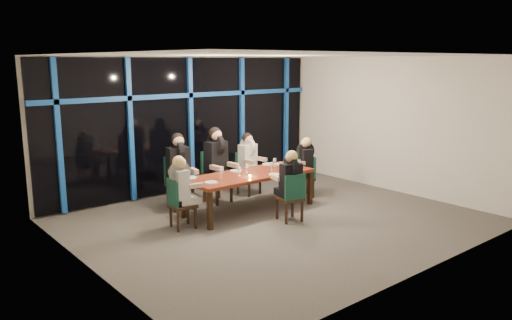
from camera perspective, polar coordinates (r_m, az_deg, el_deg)
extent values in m
plane|color=#5F5953|center=(9.31, 2.37, -6.91)|extent=(7.00, 7.00, 0.00)
cube|color=white|center=(11.34, -7.77, 4.06)|extent=(7.00, 0.04, 3.00)
cube|color=white|center=(7.05, 18.98, -0.82)|extent=(7.00, 0.04, 3.00)
cube|color=white|center=(7.14, -18.93, -0.68)|extent=(0.04, 6.00, 3.00)
cube|color=white|center=(11.57, 15.47, 3.90)|extent=(0.04, 6.00, 3.00)
cube|color=white|center=(8.84, 2.53, 11.89)|extent=(7.00, 6.00, 0.04)
cube|color=black|center=(11.29, -7.61, 4.03)|extent=(6.86, 0.04, 2.94)
cube|color=#144BA2|center=(10.03, -21.64, 2.43)|extent=(0.10, 0.10, 2.94)
cube|color=#144BA2|center=(10.55, -14.16, 3.29)|extent=(0.10, 0.10, 2.94)
cube|color=#144BA2|center=(11.25, -7.47, 4.01)|extent=(0.10, 0.10, 2.94)
cube|color=#144BA2|center=(12.07, -1.63, 4.59)|extent=(0.10, 0.10, 2.94)
cube|color=#144BA2|center=(13.01, 3.43, 5.06)|extent=(0.10, 0.10, 2.94)
cube|color=#144BA2|center=(11.18, -7.56, 7.37)|extent=(6.86, 0.10, 0.10)
cube|color=#FF2D14|center=(12.09, -4.02, 7.67)|extent=(0.60, 0.05, 0.35)
cube|color=maroon|center=(9.70, -0.75, -1.73)|extent=(2.60, 1.00, 0.06)
cube|color=black|center=(8.74, -5.29, -5.79)|extent=(0.08, 0.08, 0.69)
cube|color=black|center=(10.29, 6.20, -3.19)|extent=(0.08, 0.08, 0.69)
cube|color=black|center=(9.46, -8.32, -4.55)|extent=(0.08, 0.08, 0.69)
cube|color=black|center=(10.90, 2.88, -2.32)|extent=(0.08, 0.08, 0.69)
cube|color=black|center=(10.01, -8.69, -2.87)|extent=(0.56, 0.56, 0.06)
cube|color=#174B38|center=(10.14, -9.17, -1.03)|extent=(0.48, 0.14, 0.53)
cube|color=black|center=(9.83, -9.29, -4.69)|extent=(0.05, 0.05, 0.45)
cube|color=black|center=(9.97, -7.21, -4.41)|extent=(0.05, 0.05, 0.45)
cube|color=black|center=(10.18, -10.05, -4.16)|extent=(0.05, 0.05, 0.45)
cube|color=black|center=(10.31, -8.03, -3.90)|extent=(0.05, 0.05, 0.45)
cube|color=black|center=(10.39, -4.40, -2.15)|extent=(0.54, 0.54, 0.07)
cube|color=#174B38|center=(10.49, -5.21, -0.37)|extent=(0.50, 0.10, 0.55)
cube|color=black|center=(10.18, -4.48, -3.97)|extent=(0.05, 0.05, 0.46)
cube|color=black|center=(10.43, -2.83, -3.57)|extent=(0.05, 0.05, 0.46)
cube|color=black|center=(10.47, -5.91, -3.56)|extent=(0.05, 0.05, 0.46)
cube|color=black|center=(10.72, -4.27, -3.18)|extent=(0.05, 0.05, 0.46)
cube|color=black|center=(10.99, -0.80, -1.72)|extent=(0.48, 0.48, 0.06)
cube|color=#174B38|center=(11.07, -1.52, -0.25)|extent=(0.43, 0.10, 0.48)
cube|color=black|center=(10.81, -0.78, -3.20)|extent=(0.04, 0.04, 0.40)
cube|color=black|center=(11.05, 0.47, -2.87)|extent=(0.04, 0.04, 0.40)
cube|color=black|center=(11.05, -2.07, -2.89)|extent=(0.04, 0.04, 0.40)
cube|color=black|center=(11.29, -0.81, -2.58)|extent=(0.04, 0.04, 0.40)
cube|color=black|center=(8.87, -8.36, -5.16)|extent=(0.47, 0.47, 0.06)
cube|color=#174B38|center=(8.74, -9.52, -3.76)|extent=(0.10, 0.42, 0.46)
cube|color=black|center=(8.85, -6.91, -6.64)|extent=(0.04, 0.04, 0.39)
cube|color=black|center=(9.14, -7.78, -6.08)|extent=(0.04, 0.04, 0.39)
cube|color=black|center=(8.73, -8.89, -6.96)|extent=(0.04, 0.04, 0.39)
cube|color=black|center=(9.02, -9.71, -6.38)|extent=(0.04, 0.04, 0.39)
cube|color=black|center=(10.83, 5.44, -2.08)|extent=(0.54, 0.54, 0.05)
cube|color=#174B38|center=(10.85, 6.36, -0.74)|extent=(0.20, 0.40, 0.46)
cube|color=black|center=(10.97, 4.30, -3.06)|extent=(0.05, 0.05, 0.38)
cube|color=black|center=(10.68, 4.92, -3.48)|extent=(0.05, 0.05, 0.38)
cube|color=black|center=(11.09, 5.89, -2.93)|extent=(0.05, 0.05, 0.38)
cube|color=black|center=(10.80, 6.55, -3.34)|extent=(0.05, 0.05, 0.38)
cube|color=black|center=(9.21, 3.86, -4.40)|extent=(0.50, 0.50, 0.06)
cube|color=#174B38|center=(8.99, 4.49, -3.14)|extent=(0.42, 0.14, 0.47)
cube|color=black|center=(9.49, 4.20, -5.33)|extent=(0.04, 0.04, 0.39)
cube|color=black|center=(9.33, 2.43, -5.61)|extent=(0.04, 0.04, 0.39)
cube|color=black|center=(9.22, 5.28, -5.85)|extent=(0.04, 0.04, 0.39)
cube|color=black|center=(9.05, 3.48, -6.15)|extent=(0.04, 0.04, 0.39)
cube|color=black|center=(9.87, -8.44, -2.43)|extent=(0.46, 0.51, 0.15)
cube|color=black|center=(9.95, -8.85, -0.25)|extent=(0.47, 0.33, 0.60)
cylinder|color=black|center=(9.90, -8.89, 1.09)|extent=(0.18, 0.46, 0.45)
sphere|color=tan|center=(9.85, -8.88, 2.17)|extent=(0.22, 0.22, 0.22)
sphere|color=black|center=(9.88, -8.98, 2.38)|extent=(0.25, 0.25, 0.25)
cube|color=tan|center=(9.67, -9.47, -1.49)|extent=(0.14, 0.33, 0.09)
cube|color=tan|center=(9.82, -7.13, -1.23)|extent=(0.14, 0.33, 0.09)
cube|color=black|center=(10.26, -3.92, -1.68)|extent=(0.44, 0.50, 0.15)
cube|color=black|center=(10.32, -4.60, 0.45)|extent=(0.47, 0.31, 0.62)
cylinder|color=black|center=(10.28, -4.62, 1.78)|extent=(0.16, 0.47, 0.46)
sphere|color=tan|center=(10.23, -4.55, 2.87)|extent=(0.23, 0.23, 0.23)
sphere|color=black|center=(10.26, -4.72, 3.08)|extent=(0.25, 0.25, 0.25)
cube|color=tan|center=(10.02, -4.55, -0.92)|extent=(0.12, 0.34, 0.09)
cube|color=tan|center=(10.30, -2.69, -0.55)|extent=(0.12, 0.34, 0.09)
cube|color=silver|center=(10.89, -0.37, -1.32)|extent=(0.39, 0.44, 0.13)
cube|color=silver|center=(10.93, -0.95, 0.42)|extent=(0.41, 0.28, 0.54)
cylinder|color=silver|center=(10.90, -0.96, 1.52)|extent=(0.14, 0.41, 0.40)
sphere|color=tan|center=(10.86, -0.89, 2.40)|extent=(0.20, 0.20, 0.20)
sphere|color=black|center=(10.88, -1.03, 2.57)|extent=(0.22, 0.22, 0.22)
cube|color=tan|center=(10.65, -0.79, -0.18)|extent=(0.11, 0.30, 0.08)
cube|color=tan|center=(10.93, 0.62, 0.11)|extent=(0.11, 0.30, 0.08)
cube|color=black|center=(8.89, -7.73, -4.49)|extent=(0.43, 0.38, 0.13)
cube|color=black|center=(8.75, -8.66, -2.71)|extent=(0.27, 0.39, 0.51)
cylinder|color=black|center=(8.71, -8.70, -1.42)|extent=(0.39, 0.14, 0.39)
sphere|color=tan|center=(8.68, -8.62, -0.35)|extent=(0.19, 0.19, 0.19)
sphere|color=tan|center=(8.66, -8.85, -0.19)|extent=(0.21, 0.21, 0.21)
cube|color=tan|center=(8.68, -6.84, -2.92)|extent=(0.28, 0.11, 0.07)
cube|color=tan|center=(9.01, -7.82, -2.43)|extent=(0.28, 0.11, 0.07)
cube|color=black|center=(10.77, 4.90, -1.64)|extent=(0.48, 0.45, 0.13)
cube|color=black|center=(10.76, 5.66, -0.02)|extent=(0.35, 0.42, 0.51)
cylinder|color=black|center=(10.72, 5.68, 1.03)|extent=(0.39, 0.24, 0.38)
sphere|color=tan|center=(10.69, 5.60, 1.90)|extent=(0.19, 0.19, 0.19)
sphere|color=tan|center=(10.70, 5.79, 2.05)|extent=(0.21, 0.21, 0.21)
cube|color=tan|center=(10.85, 4.22, 0.00)|extent=(0.28, 0.18, 0.07)
cube|color=tan|center=(10.52, 4.92, -0.38)|extent=(0.28, 0.18, 0.07)
cube|color=black|center=(9.28, 3.52, -3.69)|extent=(0.41, 0.45, 0.13)
cube|color=black|center=(9.08, 4.02, -2.03)|extent=(0.41, 0.30, 0.52)
cylinder|color=black|center=(9.03, 4.04, -0.76)|extent=(0.18, 0.40, 0.39)
sphere|color=tan|center=(9.02, 3.99, 0.30)|extent=(0.20, 0.20, 0.20)
sphere|color=tan|center=(8.98, 4.11, 0.43)|extent=(0.21, 0.21, 0.21)
cube|color=tan|center=(9.37, 4.29, -1.82)|extent=(0.13, 0.29, 0.07)
cube|color=tan|center=(9.18, 2.30, -2.06)|extent=(0.13, 0.29, 0.07)
cylinder|color=white|center=(9.44, -7.51, -1.97)|extent=(0.24, 0.24, 0.01)
cylinder|color=white|center=(9.92, -2.30, -1.23)|extent=(0.24, 0.24, 0.01)
cylinder|color=white|center=(10.55, 1.37, -0.47)|extent=(0.24, 0.24, 0.01)
cylinder|color=white|center=(9.01, -5.15, -2.56)|extent=(0.24, 0.24, 0.01)
cylinder|color=white|center=(10.56, 2.65, -0.46)|extent=(0.24, 0.24, 0.01)
cylinder|color=white|center=(9.59, 2.17, -1.66)|extent=(0.24, 0.24, 0.01)
cylinder|color=black|center=(10.27, 4.87, -0.11)|extent=(0.08, 0.08, 0.27)
cylinder|color=black|center=(10.23, 4.89, 0.90)|extent=(0.03, 0.03, 0.10)
cylinder|color=silver|center=(10.27, 4.87, -0.11)|extent=(0.08, 0.08, 0.08)
cylinder|color=white|center=(9.99, 3.66, -0.58)|extent=(0.12, 0.12, 0.21)
cylinder|color=white|center=(10.03, 3.93, -0.42)|extent=(0.02, 0.02, 0.15)
cylinder|color=#FF9C4C|center=(9.43, -0.70, -1.83)|extent=(0.05, 0.05, 0.03)
cylinder|color=silver|center=(9.54, -1.94, -1.76)|extent=(0.06, 0.06, 0.01)
cylinder|color=silver|center=(9.52, -1.94, -1.46)|extent=(0.01, 0.01, 0.10)
cylinder|color=silver|center=(9.51, -1.94, -0.98)|extent=(0.07, 0.07, 0.07)
cylinder|color=silver|center=(9.79, -1.05, -1.42)|extent=(0.06, 0.06, 0.01)
cylinder|color=silver|center=(9.77, -1.05, -1.13)|extent=(0.01, 0.01, 0.10)
cylinder|color=silver|center=(9.76, -1.05, -0.66)|extent=(0.07, 0.07, 0.07)
cylinder|color=silver|center=(9.97, 1.81, -1.19)|extent=(0.06, 0.06, 0.01)
cylinder|color=silver|center=(9.96, 1.81, -0.91)|extent=(0.01, 0.01, 0.09)
cylinder|color=silver|center=(9.94, 1.82, -0.47)|extent=(0.06, 0.06, 0.07)
cylinder|color=white|center=(9.36, -4.01, -2.04)|extent=(0.06, 0.06, 0.01)
cylinder|color=white|center=(9.35, -4.02, -1.75)|extent=(0.01, 0.01, 0.09)
cylinder|color=white|center=(9.33, -4.02, -1.29)|extent=(0.06, 0.06, 0.06)
cylinder|color=silver|center=(10.37, 2.13, -0.70)|extent=(0.06, 0.06, 0.01)
cylinder|color=silver|center=(10.36, 2.13, -0.43)|extent=(0.01, 0.01, 0.09)
cylinder|color=silver|center=(10.34, 2.13, 0.01)|extent=(0.06, 0.06, 0.07)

